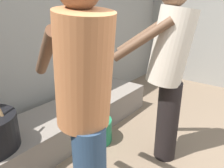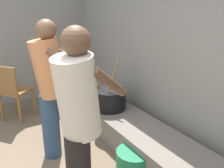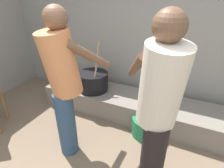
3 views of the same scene
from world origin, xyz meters
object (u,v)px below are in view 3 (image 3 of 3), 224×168
(cook_in_orange_shirt, at_px, (63,80))
(cooking_pot_main, at_px, (93,81))
(bucket_green_plastic, at_px, (146,126))
(cook_in_cream_shirt, at_px, (158,107))

(cook_in_orange_shirt, bearing_deg, cooking_pot_main, 103.19)
(cooking_pot_main, xyz_separation_m, bucket_green_plastic, (0.93, -0.26, -0.34))
(bucket_green_plastic, bearing_deg, cook_in_cream_shirt, -73.64)
(cooking_pot_main, relative_size, bucket_green_plastic, 1.94)
(cooking_pot_main, bearing_deg, cook_in_orange_shirt, -76.81)
(cook_in_cream_shirt, relative_size, cook_in_orange_shirt, 1.00)
(cooking_pot_main, distance_m, bucket_green_plastic, 1.03)
(cooking_pot_main, bearing_deg, cook_in_cream_shirt, -39.97)
(cook_in_cream_shirt, bearing_deg, bucket_green_plastic, 106.36)
(bucket_green_plastic, bearing_deg, cook_in_orange_shirt, -139.87)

